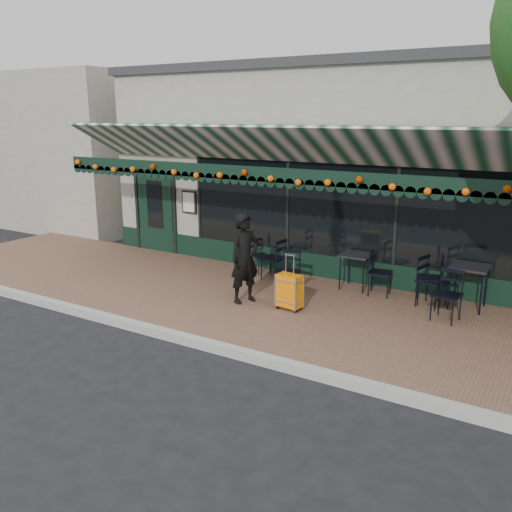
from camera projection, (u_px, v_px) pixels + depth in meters
The scene contains 16 objects.
ground at pixel (224, 351), 8.40m from camera, with size 80.00×80.00×0.00m, color black.
sidewalk at pixel (285, 308), 10.03m from camera, with size 18.00×4.00×0.15m, color brown.
curb at pixel (220, 348), 8.31m from camera, with size 18.00×0.16×0.15m, color #9E9E99.
restaurant_building at pixel (390, 165), 14.31m from camera, with size 12.00×9.60×4.50m.
neighbor_building_left at pixel (63, 146), 20.93m from camera, with size 12.00×8.00×4.80m, color #A49F90.
woman at pixel (245, 258), 9.97m from camera, with size 0.61×0.40×1.67m, color black.
suitcase at pixel (289, 291), 9.68m from camera, with size 0.47×0.31×1.02m.
cafe_table_a at pixel (470, 270), 9.67m from camera, with size 0.64×0.64×0.79m.
cafe_table_b at pixel (357, 257), 10.78m from camera, with size 0.58×0.58×0.72m.
chair_a_left at pixel (430, 279), 9.97m from camera, with size 0.47×0.47×0.95m, color black, non-canonical shape.
chair_a_right at pixel (432, 282), 9.82m from camera, with size 0.47×0.47×0.93m, color black, non-canonical shape.
chair_a_front at pixel (447, 296), 9.13m from camera, with size 0.45×0.45×0.89m, color black, non-canonical shape.
chair_b_left at pixel (273, 259), 11.47m from camera, with size 0.45×0.45×0.89m, color black, non-canonical shape.
chair_b_right at pixel (380, 273), 10.44m from camera, with size 0.44×0.44×0.88m, color black, non-canonical shape.
chair_b_front at pixel (287, 272), 10.54m from camera, with size 0.43×0.43×0.87m, color black, non-canonical shape.
chair_solo at pixel (260, 256), 11.99m from camera, with size 0.38×0.38×0.75m, color black, non-canonical shape.
Camera 1 is at (4.45, -6.37, 3.55)m, focal length 38.00 mm.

